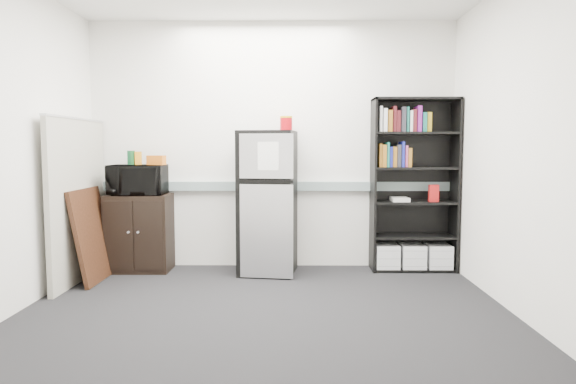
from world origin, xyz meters
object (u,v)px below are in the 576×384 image
object	(u,v)px
bookshelf	(414,186)
cabinet	(140,233)
cubicle_partition	(78,200)
microwave	(138,180)
refrigerator	(268,203)

from	to	relation	value
bookshelf	cabinet	world-z (taller)	bookshelf
bookshelf	cabinet	xyz separation A→B (m)	(-2.95, -0.06, -0.50)
bookshelf	cubicle_partition	distance (m)	3.46
cubicle_partition	microwave	world-z (taller)	cubicle_partition
cabinet	refrigerator	size ratio (longest dim) A/B	0.55
cabinet	microwave	xyz separation A→B (m)	(0.00, -0.02, 0.57)
cubicle_partition	refrigerator	bearing A→B (deg)	10.36
microwave	cubicle_partition	bearing A→B (deg)	-141.07
cubicle_partition	cabinet	xyz separation A→B (m)	(0.48, 0.42, -0.40)
microwave	refrigerator	bearing A→B (deg)	-4.16
bookshelf	cabinet	distance (m)	3.00
cubicle_partition	cabinet	bearing A→B (deg)	41.54
cabinet	cubicle_partition	bearing A→B (deg)	-138.46
bookshelf	cabinet	bearing A→B (deg)	-178.75
cubicle_partition	bookshelf	bearing A→B (deg)	8.06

